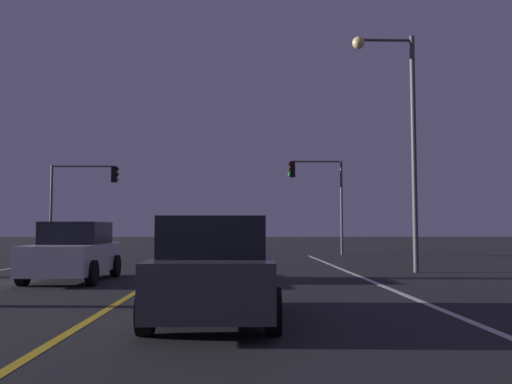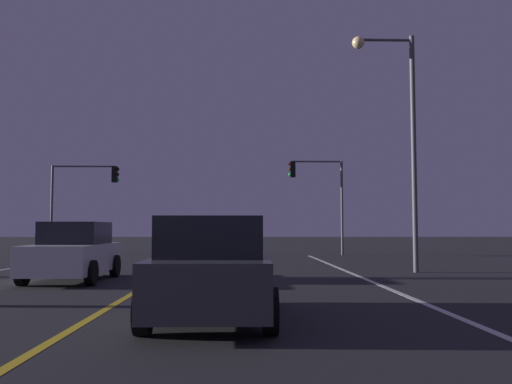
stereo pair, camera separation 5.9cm
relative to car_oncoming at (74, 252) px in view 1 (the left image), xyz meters
name	(u,v)px [view 1 (the left image)]	position (x,y,z in m)	size (l,w,h in m)	color
lane_edge_right	(422,302)	(8.56, -4.80, -0.82)	(0.16, 38.49, 0.01)	silver
lane_center_divider	(118,303)	(2.34, -4.80, -0.82)	(0.16, 38.49, 0.01)	gold
car_oncoming	(74,252)	(0.00, 0.00, 0.00)	(2.02, 4.30, 1.70)	black
car_lead_same_lane	(214,270)	(4.39, -6.94, 0.00)	(2.02, 4.30, 1.70)	black
traffic_light_near_right	(316,185)	(9.05, 14.94, 3.17)	(3.12, 0.36, 5.37)	#4C4C51
traffic_light_near_left	(85,187)	(-3.97, 14.94, 2.99)	(3.82, 0.36, 5.06)	#4C4C51
street_lamp_right_far	(400,122)	(10.38, 2.80, 4.43)	(2.21, 0.44, 8.31)	#4C4C51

